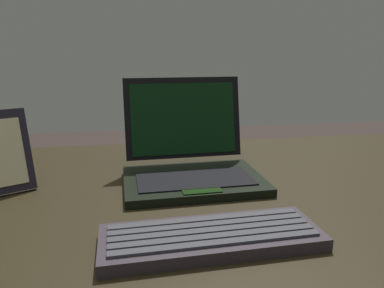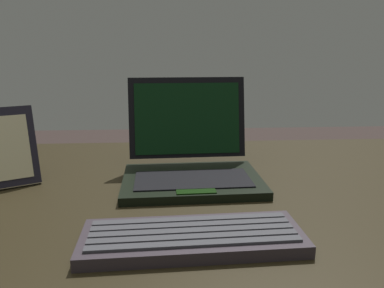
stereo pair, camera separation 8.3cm
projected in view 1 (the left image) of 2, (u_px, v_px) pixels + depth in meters
desk at (155, 229)px, 0.82m from camera, size 1.70×0.83×0.74m
laptop_front at (190, 161)px, 0.85m from camera, size 0.32×0.27×0.23m
external_keyboard at (211, 237)px, 0.58m from camera, size 0.35×0.14×0.02m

